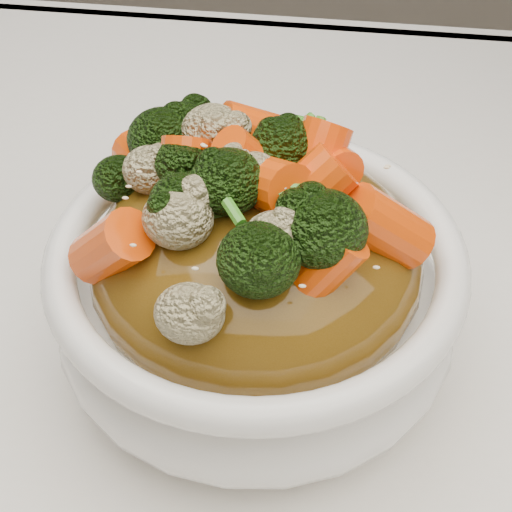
# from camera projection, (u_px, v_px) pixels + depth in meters

# --- Properties ---
(tablecloth) EXTENTS (1.20, 0.80, 0.04)m
(tablecloth) POSITION_uv_depth(u_px,v_px,m) (328.00, 438.00, 0.40)
(tablecloth) COLOR white
(tablecloth) RESTS_ON dining_table
(bowl) EXTENTS (0.24, 0.24, 0.08)m
(bowl) POSITION_uv_depth(u_px,v_px,m) (256.00, 299.00, 0.38)
(bowl) COLOR white
(bowl) RESTS_ON tablecloth
(sauce_base) EXTENTS (0.19, 0.19, 0.09)m
(sauce_base) POSITION_uv_depth(u_px,v_px,m) (256.00, 260.00, 0.37)
(sauce_base) COLOR brown
(sauce_base) RESTS_ON bowl
(carrots) EXTENTS (0.19, 0.19, 0.05)m
(carrots) POSITION_uv_depth(u_px,v_px,m) (256.00, 163.00, 0.33)
(carrots) COLOR #FF4F08
(carrots) RESTS_ON sauce_base
(broccoli) EXTENTS (0.19, 0.19, 0.04)m
(broccoli) POSITION_uv_depth(u_px,v_px,m) (256.00, 165.00, 0.33)
(broccoli) COLOR black
(broccoli) RESTS_ON sauce_base
(cauliflower) EXTENTS (0.19, 0.19, 0.03)m
(cauliflower) POSITION_uv_depth(u_px,v_px,m) (256.00, 169.00, 0.33)
(cauliflower) COLOR tan
(cauliflower) RESTS_ON sauce_base
(scallions) EXTENTS (0.14, 0.14, 0.02)m
(scallions) POSITION_uv_depth(u_px,v_px,m) (256.00, 162.00, 0.33)
(scallions) COLOR #38861F
(scallions) RESTS_ON sauce_base
(sesame_seeds) EXTENTS (0.17, 0.17, 0.01)m
(sesame_seeds) POSITION_uv_depth(u_px,v_px,m) (256.00, 162.00, 0.33)
(sesame_seeds) COLOR beige
(sesame_seeds) RESTS_ON sauce_base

